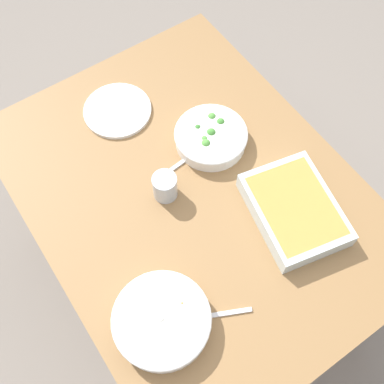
% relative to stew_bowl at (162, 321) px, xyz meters
% --- Properties ---
extents(ground_plane, '(6.00, 6.00, 0.00)m').
position_rel_stew_bowl_xyz_m(ground_plane, '(-0.27, 0.28, -0.77)').
color(ground_plane, slate).
extents(dining_table, '(1.20, 0.90, 0.74)m').
position_rel_stew_bowl_xyz_m(dining_table, '(-0.27, 0.28, -0.12)').
color(dining_table, olive).
rests_on(dining_table, ground_plane).
extents(stew_bowl, '(0.25, 0.25, 0.06)m').
position_rel_stew_bowl_xyz_m(stew_bowl, '(0.00, 0.00, 0.00)').
color(stew_bowl, white).
rests_on(stew_bowl, dining_table).
extents(broccoli_bowl, '(0.23, 0.23, 0.06)m').
position_rel_stew_bowl_xyz_m(broccoli_bowl, '(-0.39, 0.43, -0.00)').
color(broccoli_bowl, white).
rests_on(broccoli_bowl, dining_table).
extents(baking_dish, '(0.34, 0.28, 0.06)m').
position_rel_stew_bowl_xyz_m(baking_dish, '(-0.05, 0.48, 0.00)').
color(baking_dish, silver).
rests_on(baking_dish, dining_table).
extents(drink_cup, '(0.07, 0.07, 0.08)m').
position_rel_stew_bowl_xyz_m(drink_cup, '(-0.31, 0.21, 0.01)').
color(drink_cup, '#B2BCC6').
rests_on(drink_cup, dining_table).
extents(side_plate, '(0.22, 0.22, 0.01)m').
position_rel_stew_bowl_xyz_m(side_plate, '(-0.66, 0.25, -0.03)').
color(side_plate, silver).
rests_on(side_plate, dining_table).
extents(spoon_by_stew, '(0.09, 0.17, 0.01)m').
position_rel_stew_bowl_xyz_m(spoon_by_stew, '(0.05, 0.11, -0.03)').
color(spoon_by_stew, silver).
rests_on(spoon_by_stew, dining_table).
extents(spoon_by_broccoli, '(0.04, 0.18, 0.01)m').
position_rel_stew_bowl_xyz_m(spoon_by_broccoli, '(-0.38, 0.34, -0.03)').
color(spoon_by_broccoli, silver).
rests_on(spoon_by_broccoli, dining_table).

